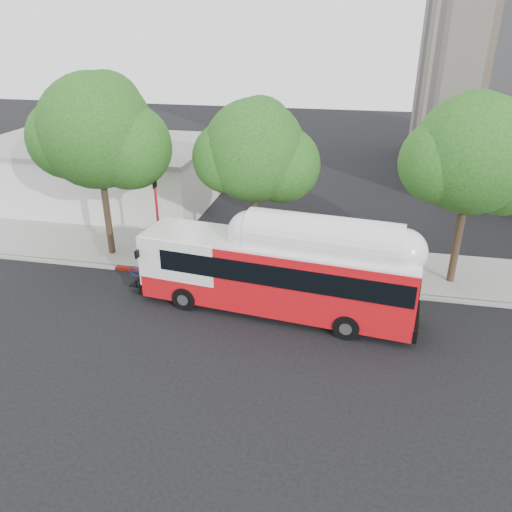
# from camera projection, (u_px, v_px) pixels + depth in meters

# --- Properties ---
(ground) EXTENTS (120.00, 120.00, 0.00)m
(ground) POSITION_uv_depth(u_px,v_px,m) (248.00, 325.00, 21.37)
(ground) COLOR black
(ground) RESTS_ON ground
(sidewalk) EXTENTS (60.00, 5.00, 0.15)m
(sidewalk) POSITION_uv_depth(u_px,v_px,m) (274.00, 260.00, 27.10)
(sidewalk) COLOR gray
(sidewalk) RESTS_ON ground
(curb_strip) EXTENTS (60.00, 0.30, 0.15)m
(curb_strip) POSITION_uv_depth(u_px,v_px,m) (265.00, 282.00, 24.80)
(curb_strip) COLOR gray
(curb_strip) RESTS_ON ground
(red_curb_segment) EXTENTS (10.00, 0.32, 0.16)m
(red_curb_segment) POSITION_uv_depth(u_px,v_px,m) (207.00, 276.00, 25.35)
(red_curb_segment) COLOR maroon
(red_curb_segment) RESTS_ON ground
(street_tree_left) EXTENTS (6.67, 5.80, 9.74)m
(street_tree_left) POSITION_uv_depth(u_px,v_px,m) (106.00, 136.00, 25.06)
(street_tree_left) COLOR #2D2116
(street_tree_left) RESTS_ON ground
(street_tree_mid) EXTENTS (5.75, 5.00, 8.62)m
(street_tree_mid) POSITION_uv_depth(u_px,v_px,m) (262.00, 155.00, 24.35)
(street_tree_mid) COLOR #2D2116
(street_tree_mid) RESTS_ON ground
(street_tree_right) EXTENTS (6.21, 5.40, 9.18)m
(street_tree_right) POSITION_uv_depth(u_px,v_px,m) (483.00, 159.00, 22.18)
(street_tree_right) COLOR #2D2116
(street_tree_right) RESTS_ON ground
(low_commercial_bldg) EXTENTS (16.20, 10.20, 4.25)m
(low_commercial_bldg) POSITION_uv_depth(u_px,v_px,m) (99.00, 172.00, 35.44)
(low_commercial_bldg) COLOR silver
(low_commercial_bldg) RESTS_ON ground
(transit_bus) EXTENTS (13.07, 4.03, 3.81)m
(transit_bus) POSITION_uv_depth(u_px,v_px,m) (277.00, 275.00, 21.74)
(transit_bus) COLOR red
(transit_bus) RESTS_ON ground
(signal_pole) EXTENTS (0.13, 0.44, 4.62)m
(signal_pole) POSITION_uv_depth(u_px,v_px,m) (158.00, 225.00, 25.58)
(signal_pole) COLOR red
(signal_pole) RESTS_ON ground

